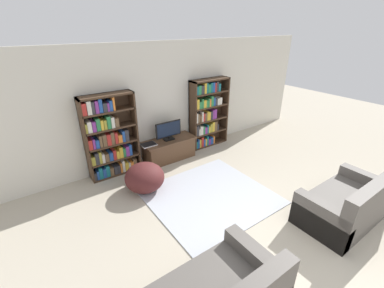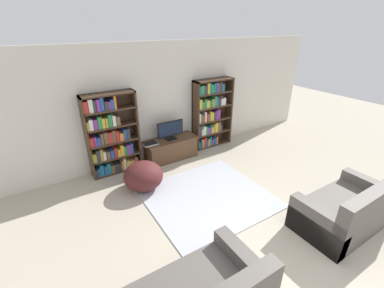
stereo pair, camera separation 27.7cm
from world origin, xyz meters
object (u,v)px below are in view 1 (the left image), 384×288
at_px(bookshelf_right, 206,113).
at_px(laptop, 148,145).
at_px(tv_stand, 169,149).
at_px(beanbag_ottoman, 145,177).
at_px(couch_right_sofa, 347,205).
at_px(bookshelf_left, 109,138).
at_px(television, 168,130).

height_order(bookshelf_right, laptop, bookshelf_right).
relative_size(bookshelf_right, tv_stand, 1.38).
bearing_deg(laptop, beanbag_ottoman, -121.83).
xyz_separation_m(couch_right_sofa, beanbag_ottoman, (-2.28, 2.63, -0.02)).
bearing_deg(beanbag_ottoman, bookshelf_left, 107.27).
bearing_deg(television, couch_right_sofa, -69.88).
height_order(tv_stand, beanbag_ottoman, beanbag_ottoman).
bearing_deg(beanbag_ottoman, tv_stand, 38.39).
distance_m(laptop, beanbag_ottoman, 0.98).
bearing_deg(tv_stand, laptop, 179.64).
height_order(bookshelf_right, couch_right_sofa, bookshelf_right).
distance_m(television, laptop, 0.56).
height_order(laptop, beanbag_ottoman, beanbag_ottoman).
relative_size(bookshelf_right, laptop, 5.34).
distance_m(laptop, couch_right_sofa, 3.88).
distance_m(tv_stand, laptop, 0.58).
xyz_separation_m(laptop, couch_right_sofa, (1.77, -3.44, -0.22)).
distance_m(television, beanbag_ottoman, 1.38).
height_order(bookshelf_right, beanbag_ottoman, bookshelf_right).
bearing_deg(beanbag_ottoman, couch_right_sofa, -49.11).
distance_m(couch_right_sofa, beanbag_ottoman, 3.48).
bearing_deg(laptop, bookshelf_left, 171.04).
height_order(television, couch_right_sofa, television).
distance_m(bookshelf_left, bookshelf_right, 2.50).
distance_m(bookshelf_left, couch_right_sofa, 4.43).
bearing_deg(tv_stand, television, -90.00).
bearing_deg(bookshelf_left, couch_right_sofa, -54.23).
xyz_separation_m(television, couch_right_sofa, (1.26, -3.44, -0.44)).
relative_size(bookshelf_right, television, 2.73).
bearing_deg(couch_right_sofa, laptop, 117.28).
bearing_deg(couch_right_sofa, television, 110.12).
xyz_separation_m(tv_stand, television, (0.00, -0.00, 0.47)).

